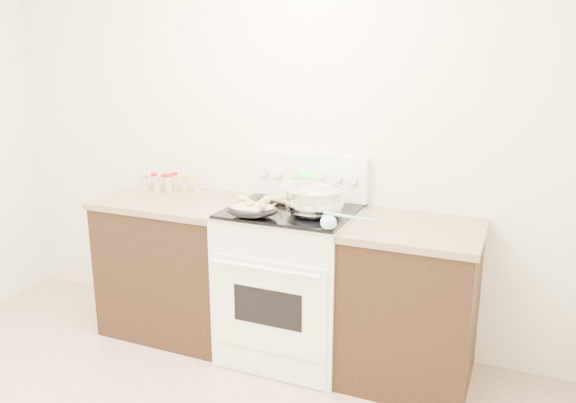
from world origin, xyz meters
The scene contains 10 objects.
room_shell centered at (0.00, 0.00, 1.70)m, with size 4.10×3.60×2.75m.
counter_left centered at (-0.48, 1.43, 0.46)m, with size 0.93×0.67×0.92m.
counter_right centered at (1.08, 1.43, 0.46)m, with size 0.73×0.67×0.92m.
kitchen_range centered at (0.35, 1.42, 0.49)m, with size 0.78×0.73×1.22m.
mixing_bowl centered at (0.52, 1.36, 1.02)m, with size 0.35×0.35×0.20m.
roasting_pan centered at (0.22, 1.17, 0.99)m, with size 0.33×0.27×0.11m.
baking_sheet centered at (0.34, 1.57, 0.96)m, with size 0.50×0.42×0.06m.
wooden_spoon centered at (0.23, 1.30, 0.95)m, with size 0.05×0.28×0.04m.
blue_ladle centered at (0.69, 1.15, 0.98)m, with size 0.26×0.18×0.11m.
spice_jars centered at (-0.64, 1.60, 0.98)m, with size 0.39×0.15×0.13m.
Camera 1 is at (1.60, -1.53, 1.83)m, focal length 35.00 mm.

